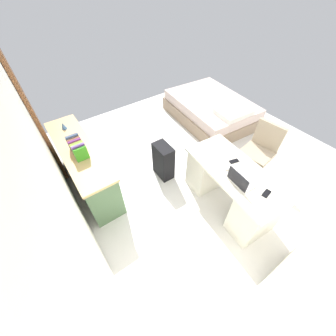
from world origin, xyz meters
TOP-DOWN VIEW (x-y plane):
  - ground_plane at (0.00, 0.00)m, footprint 5.17×5.17m
  - wall_back at (0.00, 2.08)m, footprint 4.05×0.10m
  - door_wooden at (1.47, 2.00)m, footprint 0.88×0.05m
  - desk at (-0.92, 0.14)m, footprint 1.49×0.78m
  - office_chair at (-0.71, -0.74)m, footprint 0.52×0.52m
  - credenza at (0.70, 1.70)m, footprint 1.80×0.48m
  - bed at (0.93, -1.28)m, footprint 2.01×1.55m
  - suitcase_black at (0.14, 0.58)m, footprint 0.36×0.23m
  - laptop at (-1.08, 0.27)m, footprint 0.33×0.25m
  - computer_mouse at (-0.83, 0.21)m, footprint 0.07×0.10m
  - cell_phone_near_laptop at (-1.38, 0.13)m, footprint 0.09×0.15m
  - cell_phone_by_mouse at (-0.78, 0.04)m, footprint 0.10×0.15m
  - book_row at (0.57, 1.70)m, footprint 0.35×0.17m
  - figurine_small at (1.26, 1.70)m, footprint 0.08×0.08m

SIDE VIEW (x-z plane):
  - ground_plane at x=0.00m, z-range 0.00..0.00m
  - bed at x=0.93m, z-range -0.05..0.53m
  - suitcase_black at x=0.14m, z-range 0.00..0.64m
  - desk at x=-0.92m, z-range 0.02..0.76m
  - credenza at x=0.70m, z-range 0.00..0.79m
  - office_chair at x=-0.71m, z-range -0.05..0.89m
  - cell_phone_near_laptop at x=-1.38m, z-range 0.75..0.75m
  - cell_phone_by_mouse at x=-0.78m, z-range 0.75..0.75m
  - computer_mouse at x=-0.83m, z-range 0.75..0.77m
  - laptop at x=-1.08m, z-range 0.69..0.90m
  - figurine_small at x=1.26m, z-range 0.79..0.90m
  - book_row at x=0.57m, z-range 0.78..1.01m
  - door_wooden at x=1.47m, z-range 0.00..2.04m
  - wall_back at x=0.00m, z-range 0.00..2.85m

